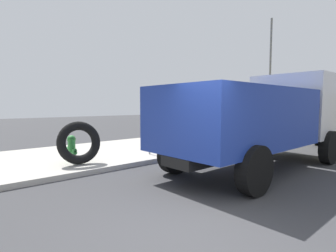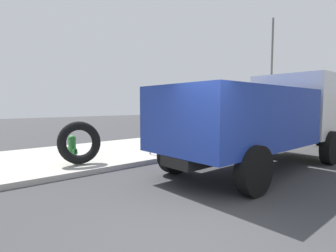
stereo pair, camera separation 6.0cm
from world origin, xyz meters
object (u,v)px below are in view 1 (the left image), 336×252
Objects in this scene: dump_truck_blue at (262,116)px; street_light_pole at (270,77)px; fire_hydrant at (72,148)px; loose_tire at (79,143)px; stop_sign at (150,114)px.

street_light_pole is at bearing 26.78° from dump_truck_blue.
loose_tire is at bearing -84.96° from fire_hydrant.
stop_sign is 9.49m from street_light_pole.
street_light_pole reaches higher than stop_sign.
dump_truck_blue is (1.80, -3.35, -0.00)m from stop_sign.
dump_truck_blue is (4.42, -3.96, 1.01)m from fire_hydrant.
fire_hydrant is 0.12× the size of dump_truck_blue.
dump_truck_blue is (4.38, -3.47, 0.80)m from loose_tire.
loose_tire is at bearing 141.59° from dump_truck_blue.
street_light_pole is at bearing 1.46° from loose_tire.
stop_sign reaches higher than fire_hydrant.
loose_tire is 2.71m from stop_sign.
fire_hydrant is at bearing 138.16° from dump_truck_blue.
dump_truck_blue is 1.02× the size of street_light_pole.
dump_truck_blue is 8.60m from street_light_pole.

